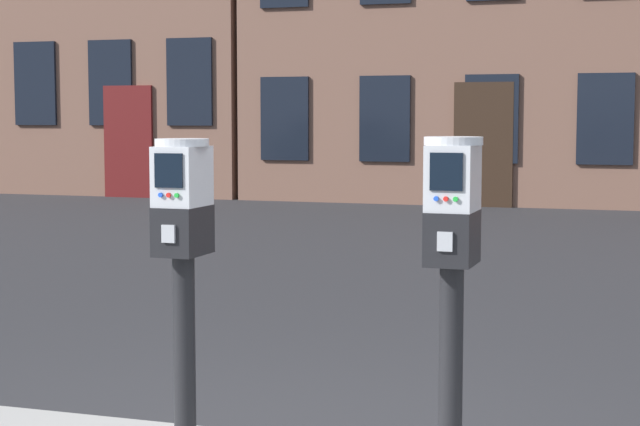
% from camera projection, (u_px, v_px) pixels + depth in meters
% --- Properties ---
extents(parking_meter_near_kerb, '(0.22, 0.25, 1.31)m').
position_uv_depth(parking_meter_near_kerb, '(183.00, 240.00, 4.20)').
color(parking_meter_near_kerb, black).
rests_on(parking_meter_near_kerb, sidewalk_slab).
extents(parking_meter_twin_adjacent, '(0.22, 0.25, 1.33)m').
position_uv_depth(parking_meter_twin_adjacent, '(452.00, 249.00, 3.86)').
color(parking_meter_twin_adjacent, black).
rests_on(parking_meter_twin_adjacent, sidewalk_slab).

